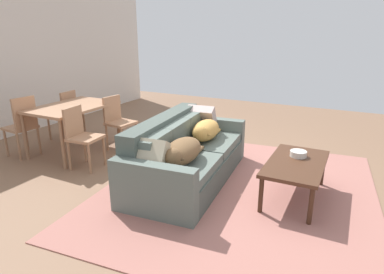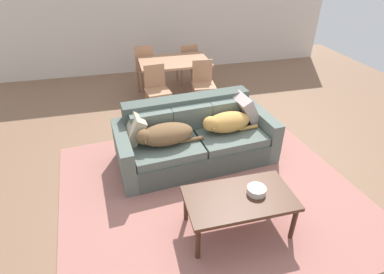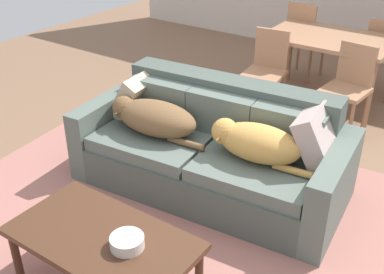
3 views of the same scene
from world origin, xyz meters
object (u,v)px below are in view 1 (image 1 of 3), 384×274
object	(u,v)px
coffee_table	(296,166)
dining_table	(72,110)
dining_chair_near_left	(81,134)
dining_chair_far_right	(65,112)
bowl_on_coffee_table	(298,154)
dog_on_right_cushion	(205,131)
throw_pillow_by_left_arm	(150,157)
throw_pillow_by_right_arm	(202,119)
dining_chair_far_left	(23,124)
dog_on_left_cushion	(182,152)
dining_chair_near_right	(118,120)
couch	(184,157)

from	to	relation	value
coffee_table	dining_table	xyz separation A→B (m)	(0.02, 3.46, 0.28)
dining_chair_near_left	dining_chair_far_right	size ratio (longest dim) A/B	1.00
bowl_on_coffee_table	dog_on_right_cushion	bearing A→B (deg)	84.95
dining_table	dining_chair_far_right	bearing A→B (deg)	57.10
throw_pillow_by_left_arm	dining_chair_far_right	bearing A→B (deg)	63.64
throw_pillow_by_left_arm	throw_pillow_by_right_arm	bearing A→B (deg)	5.23
dining_table	dining_chair_far_left	world-z (taller)	dining_chair_far_left
coffee_table	bowl_on_coffee_table	distance (m)	0.20
dog_on_right_cushion	coffee_table	bearing A→B (deg)	-108.18
dog_on_left_cushion	dining_table	bearing A→B (deg)	70.49
throw_pillow_by_left_arm	dining_table	bearing A→B (deg)	65.80
dog_on_right_cushion	dining_chair_near_right	world-z (taller)	dining_chair_near_right
couch	dining_chair_near_left	distance (m)	1.53
couch	dining_chair_near_left	xyz separation A→B (m)	(-0.30, 1.49, 0.18)
throw_pillow_by_right_arm	dining_table	bearing A→B (deg)	108.70
dining_table	dining_chair_near_right	world-z (taller)	dining_chair_near_right
throw_pillow_by_left_arm	bowl_on_coffee_table	world-z (taller)	throw_pillow_by_left_arm
couch	bowl_on_coffee_table	distance (m)	1.41
dog_on_left_cushion	dining_chair_near_right	world-z (taller)	dining_chair_near_right
coffee_table	dining_chair_far_left	world-z (taller)	dining_chair_far_left
bowl_on_coffee_table	dining_table	xyz separation A→B (m)	(-0.16, 3.45, 0.20)
throw_pillow_by_right_arm	dog_on_left_cushion	bearing A→B (deg)	-164.81
bowl_on_coffee_table	couch	bearing A→B (deg)	102.37
dog_on_left_cushion	dining_chair_far_right	distance (m)	3.09
dog_on_right_cushion	coffee_table	world-z (taller)	dog_on_right_cushion
throw_pillow_by_left_arm	throw_pillow_by_right_arm	xyz separation A→B (m)	(1.60, 0.15, 0.02)
throw_pillow_by_right_arm	dining_chair_far_left	xyz separation A→B (m)	(-1.17, 2.48, -0.10)
couch	dining_chair_far_right	xyz separation A→B (m)	(0.55, 2.72, 0.18)
dog_on_right_cushion	dining_chair_near_left	bearing A→B (deg)	108.67
couch	dog_on_right_cushion	bearing A→B (deg)	-19.66
dining_chair_near_right	dining_chair_far_right	size ratio (longest dim) A/B	1.00
dog_on_left_cushion	dining_table	xyz separation A→B (m)	(0.58, 2.29, 0.12)
coffee_table	dining_chair_near_right	world-z (taller)	dining_chair_near_right
dog_on_right_cushion	dining_chair_far_left	bearing A→B (deg)	100.84
bowl_on_coffee_table	dining_chair_near_right	world-z (taller)	dining_chair_near_right
dog_on_left_cushion	throw_pillow_by_right_arm	size ratio (longest dim) A/B	2.13
dog_on_left_cushion	dining_table	size ratio (longest dim) A/B	0.67
couch	bowl_on_coffee_table	world-z (taller)	couch
dining_chair_near_left	dining_chair_far_left	size ratio (longest dim) A/B	0.93
coffee_table	dining_chair_far_left	bearing A→B (deg)	96.99
dining_chair_far_right	dining_table	bearing A→B (deg)	51.09
dog_on_left_cushion	bowl_on_coffee_table	world-z (taller)	dog_on_left_cushion
dog_on_left_cushion	coffee_table	distance (m)	1.31
bowl_on_coffee_table	dining_chair_near_left	xyz separation A→B (m)	(-0.60, 2.86, 0.00)
throw_pillow_by_right_arm	dining_table	xyz separation A→B (m)	(-0.66, 1.95, 0.07)
dog_on_right_cushion	dining_chair_near_right	xyz separation A→B (m)	(0.15, 1.64, -0.08)
dining_table	dining_chair_near_right	bearing A→B (deg)	-52.04
dog_on_left_cushion	dog_on_right_cushion	bearing A→B (deg)	1.51
coffee_table	dining_chair_near_left	xyz separation A→B (m)	(-0.41, 2.87, 0.09)
dining_chair_near_right	dining_chair_far_right	bearing A→B (deg)	96.09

